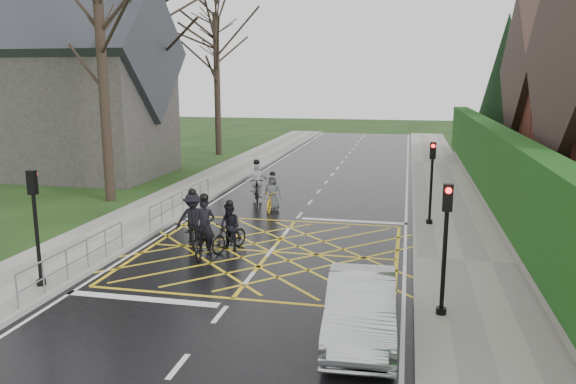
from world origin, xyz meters
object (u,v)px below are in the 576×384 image
at_px(cyclist_front, 256,187).
at_px(cyclist_back, 230,232).
at_px(car, 361,307).
at_px(cyclist_mid, 193,225).
at_px(cyclist_rear, 204,235).
at_px(cyclist_lead, 272,197).

bearing_deg(cyclist_front, cyclist_back, -101.04).
height_order(cyclist_back, car, cyclist_back).
xyz_separation_m(cyclist_front, car, (5.70, -12.43, -0.05)).
xyz_separation_m(cyclist_mid, car, (6.06, -5.66, -0.03)).
relative_size(cyclist_rear, cyclist_mid, 1.01).
xyz_separation_m(cyclist_lead, car, (4.65, -11.08, 0.10)).
distance_m(cyclist_lead, car, 12.02).
height_order(cyclist_rear, cyclist_lead, cyclist_rear).
xyz_separation_m(cyclist_back, cyclist_mid, (-1.39, 0.33, 0.07)).
xyz_separation_m(cyclist_rear, cyclist_back, (0.63, 0.60, -0.01)).
distance_m(cyclist_back, car, 7.09).
relative_size(cyclist_mid, car, 0.51).
bearing_deg(car, cyclist_rear, 135.02).
distance_m(cyclist_rear, cyclist_back, 0.88).
relative_size(cyclist_mid, cyclist_lead, 1.21).
height_order(cyclist_mid, car, cyclist_mid).
relative_size(cyclist_rear, car, 0.51).
bearing_deg(cyclist_lead, car, -69.08).
bearing_deg(cyclist_front, car, -84.67).
bearing_deg(cyclist_front, cyclist_mid, -112.34).
relative_size(cyclist_mid, cyclist_front, 1.03).
height_order(cyclist_rear, cyclist_mid, cyclist_rear).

